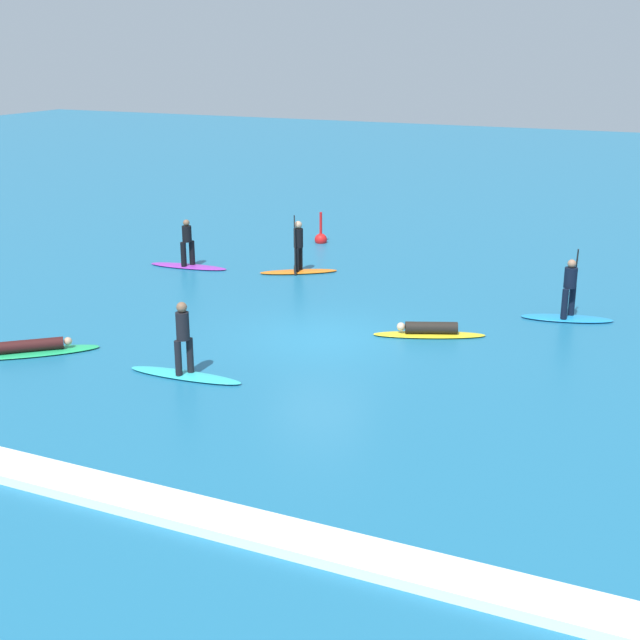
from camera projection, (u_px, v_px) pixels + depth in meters
name	position (u px, v px, depth m)	size (l,w,h in m)	color
ground_plane	(320.00, 338.00, 23.28)	(120.00, 120.00, 0.00)	#1E6B93
surfer_on_teal_board	(184.00, 357.00, 20.43)	(2.95, 0.74, 1.84)	#33C6CC
surfer_on_green_board	(34.00, 349.00, 22.06)	(2.91, 2.67, 0.38)	#23B266
surfer_on_yellow_board	(429.00, 331.00, 23.38)	(3.00, 1.71, 0.40)	yellow
surfer_on_purple_board	(188.00, 255.00, 30.33)	(2.93, 0.99, 1.69)	purple
surfer_on_orange_board	(298.00, 258.00, 29.59)	(2.55, 1.91, 2.04)	orange
surfer_on_blue_board	(568.00, 303.00, 24.65)	(2.66, 1.36, 2.05)	#1E8CD1
marker_buoy	(321.00, 238.00, 34.10)	(0.49, 0.49, 1.32)	red
wave_crest	(100.00, 490.00, 15.25)	(25.68, 0.90, 0.18)	white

